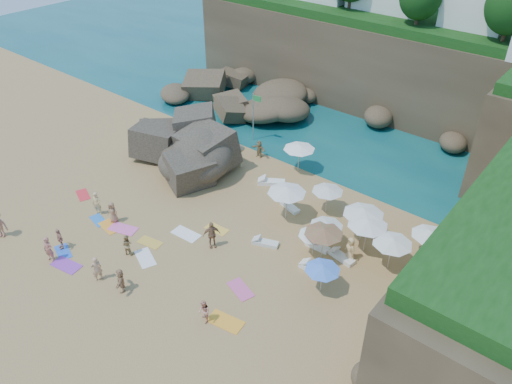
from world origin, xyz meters
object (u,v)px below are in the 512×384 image
Objects in this scene: parasol_1 at (299,147)px; person_stand_0 at (97,204)px; parasol_2 at (393,241)px; person_stand_4 at (350,249)px; lounger_0 at (271,182)px; person_stand_2 at (241,156)px; rock_outcrop at (187,167)px; parasol_0 at (328,189)px; person_stand_3 at (212,235)px; person_stand_5 at (259,149)px; flag_pole at (254,111)px; person_stand_1 at (127,245)px; person_stand_6 at (97,269)px.

parasol_1 is 1.41× the size of person_stand_0.
parasol_2 is 2.64m from person_stand_4.
person_stand_4 is at bearing -1.90° from person_stand_0.
lounger_0 is 3.59m from person_stand_2.
parasol_0 is (11.73, 1.96, 1.89)m from rock_outcrop.
rock_outcrop is at bearing -144.09° from parasol_1.
person_stand_3 reaches higher than person_stand_5.
flag_pole is at bearing 79.40° from rock_outcrop.
person_stand_3 is (-3.60, -7.70, -0.93)m from parasol_0.
parasol_0 reaches higher than lounger_0.
person_stand_4 is at bearing -55.09° from lounger_0.
parasol_2 is 19.65m from person_stand_0.
rock_outcrop is at bearing 178.44° from parasol_2.
person_stand_0 is (-6.99, -10.52, 0.71)m from lounger_0.
person_stand_3 is (3.60, 3.81, 0.23)m from person_stand_1.
parasol_1 is at bearing 40.40° from person_stand_3.
parasol_2 is at bearing -1.56° from rock_outcrop.
person_stand_3 is at bearing -9.19° from person_stand_0.
rock_outcrop is at bearing -170.53° from parasol_0.
person_stand_6 reaches higher than lounger_0.
rock_outcrop is 5.07× the size of person_stand_0.
parasol_1 is at bearing 47.93° from lounger_0.
rock_outcrop is 7.51m from flag_pole.
parasol_0 is at bearing 157.81° from parasol_2.
flag_pole reaches higher than person_stand_5.
rock_outcrop is 3.69× the size of parasol_2.
person_stand_1 is at bearing -86.86° from person_stand_5.
rock_outcrop is 12.04m from parasol_0.
parasol_0 reaches higher than person_stand_5.
lounger_0 is 1.17× the size of person_stand_0.
person_stand_1 is (-2.58, -14.72, -1.41)m from parasol_1.
person_stand_2 is 0.96× the size of person_stand_3.
parasol_0 is 6.46m from parasol_2.
person_stand_4 is 0.99× the size of person_stand_6.
lounger_0 is at bearing 45.47° from person_stand_3.
person_stand_5 is (3.40, 4.89, 0.73)m from rock_outcrop.
rock_outcrop is 6.04× the size of person_stand_5.
rock_outcrop is 4.06× the size of parasol_0.
parasol_2 reaches higher than person_stand_6.
person_stand_3 is at bearing -115.03° from parasol_0.
parasol_0 is at bearing 10.07° from person_stand_3.
person_stand_3 is at bearing -151.19° from parasol_2.
person_stand_1 is 13.74m from person_stand_4.
flag_pole is 2.26× the size of person_stand_3.
person_stand_4 is (7.39, 4.42, -0.12)m from person_stand_3.
parasol_2 is 1.18× the size of lounger_0.
person_stand_3 is 1.14× the size of person_stand_4.
person_stand_6 is at bearing -67.69° from rock_outcrop.
person_stand_4 is (10.99, 8.24, 0.11)m from person_stand_1.
person_stand_3 reaches higher than person_stand_0.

